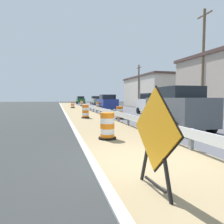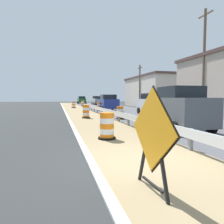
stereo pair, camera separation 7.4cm
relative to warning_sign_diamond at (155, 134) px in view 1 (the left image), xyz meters
name	(u,v)px [view 1 (the left image)]	position (x,y,z in m)	size (l,w,h in m)	color
ground_plane	(142,161)	(0.47, 1.64, -1.04)	(160.00, 160.00, 0.00)	#2B2D2D
median_dirt_strip	(159,160)	(0.97, 1.64, -1.04)	(3.39, 120.00, 0.01)	#8E7A56
curb_near_edge	(94,165)	(-0.83, 1.64, -1.04)	(0.20, 120.00, 0.11)	#ADADA8
guardrail_median	(149,123)	(2.42, 5.37, -0.53)	(0.18, 48.41, 0.71)	silver
warning_sign_diamond	(155,134)	(0.00, 0.00, 0.00)	(0.14, 1.59, 1.93)	black
traffic_barrel_nearest	(107,127)	(0.29, 4.76, -0.56)	(0.72, 0.72, 1.08)	orange
traffic_barrel_close	(120,113)	(3.09, 12.08, -0.60)	(0.66, 0.66, 1.00)	orange
traffic_barrel_mid	(85,112)	(0.59, 13.46, -0.55)	(0.68, 0.68, 1.09)	orange
traffic_barrel_far	(98,107)	(3.52, 22.68, -0.56)	(0.66, 0.66, 1.08)	orange
traffic_barrel_farther	(73,105)	(0.82, 30.24, -0.59)	(0.73, 0.73, 1.02)	orange
traffic_barrel_farthest	(82,103)	(3.22, 38.10, -0.57)	(0.68, 0.68, 1.05)	orange
car_lead_near_lane	(80,100)	(4.53, 51.99, -0.06)	(2.15, 4.36, 1.97)	#195128
car_trailing_near_lane	(101,101)	(7.26, 38.97, -0.08)	(2.15, 4.46, 1.92)	#4C5156
car_lead_far_lane	(178,109)	(4.39, 6.05, 0.07)	(2.20, 4.22, 2.24)	#4C5156
car_mid_far_lane	(96,100)	(7.24, 44.33, -0.05)	(2.08, 4.32, 1.99)	silver
car_trailing_far_lane	(107,103)	(4.57, 22.24, -0.02)	(2.18, 4.36, 2.04)	navy
car_distant_a	(152,104)	(7.34, 15.14, 0.00)	(2.08, 4.66, 2.10)	silver
roadside_shop_far	(156,92)	(15.97, 31.28, 1.72)	(7.92, 14.66, 5.51)	beige
utility_pole_near	(203,62)	(11.06, 12.60, 3.85)	(0.24, 1.80, 9.46)	brown
utility_pole_mid	(139,85)	(12.09, 30.00, 2.73)	(0.24, 1.80, 7.25)	brown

